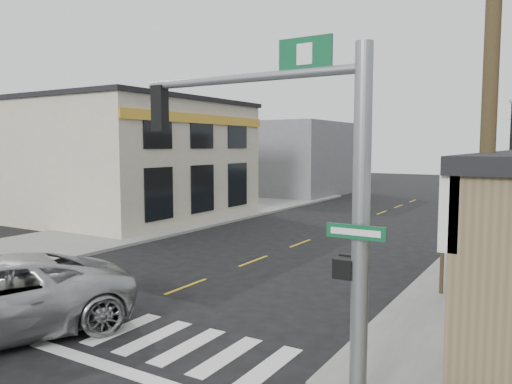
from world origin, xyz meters
The scene contains 11 objects.
ground centered at (0.00, 0.00, 0.00)m, with size 140.00×140.00×0.00m, color black.
sidewalk_left centered at (-9.00, 13.00, 0.07)m, with size 6.00×38.00×0.13m, color gray.
center_line centered at (0.00, 8.00, 0.01)m, with size 0.12×56.00×0.01m, color gold.
crosswalk centered at (0.00, 0.40, 0.01)m, with size 11.00×2.20×0.01m, color silver.
left_building centered at (-13.00, 14.00, 3.40)m, with size 12.00×12.00×6.80m, color beige.
bldg_distant_left centered at (-11.00, 32.00, 3.20)m, with size 9.00×10.00×6.40m, color slate.
traffic_signal_pole centered at (6.50, -0.66, 3.65)m, with size 4.66×0.37×5.91m.
guide_sign centered at (7.61, 6.88, 1.88)m, with size 1.54×0.13×2.70m.
fire_hydrant centered at (8.50, 4.32, 0.56)m, with size 0.25×0.25×0.79m.
ped_crossing_sign centered at (7.99, 7.30, 1.85)m, with size 0.96×0.07×2.48m.
utility_pole_near centered at (8.61, 1.92, 5.41)m, with size 1.79×0.27×10.31m.
Camera 1 is at (9.69, -7.80, 4.36)m, focal length 35.00 mm.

